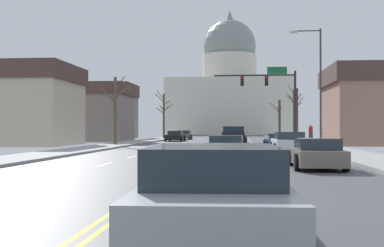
# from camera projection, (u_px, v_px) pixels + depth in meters

# --- Properties ---
(ground) EXTENTS (20.00, 180.00, 0.20)m
(ground) POSITION_uv_depth(u_px,v_px,m) (207.00, 150.00, 34.18)
(ground) COLOR #48484E
(signal_gantry) EXTENTS (7.91, 0.41, 7.33)m
(signal_gantry) POSITION_uv_depth(u_px,v_px,m) (273.00, 89.00, 47.15)
(signal_gantry) COLOR #28282D
(signal_gantry) RESTS_ON ground
(street_lamp_right) EXTENTS (2.32, 0.24, 8.74)m
(street_lamp_right) POSITION_uv_depth(u_px,v_px,m) (317.00, 78.00, 35.97)
(street_lamp_right) COLOR #333338
(street_lamp_right) RESTS_ON ground
(capitol_building) EXTENTS (28.94, 21.97, 30.15)m
(capitol_building) POSITION_uv_depth(u_px,v_px,m) (230.00, 93.00, 118.43)
(capitol_building) COLOR beige
(capitol_building) RESTS_ON ground
(pickup_truck_near_00) EXTENTS (2.30, 5.57, 1.70)m
(pickup_truck_near_00) POSITION_uv_depth(u_px,v_px,m) (234.00, 137.00, 43.47)
(pickup_truck_near_00) COLOR black
(pickup_truck_near_00) RESTS_ON ground
(sedan_near_01) EXTENTS (2.11, 4.49, 1.14)m
(sedan_near_01) POSITION_uv_depth(u_px,v_px,m) (278.00, 141.00, 37.12)
(sedan_near_01) COLOR navy
(sedan_near_01) RESTS_ON ground
(sedan_near_02) EXTENTS (2.18, 4.41, 1.32)m
(sedan_near_02) POSITION_uv_depth(u_px,v_px,m) (289.00, 143.00, 31.02)
(sedan_near_02) COLOR silver
(sedan_near_02) RESTS_ON ground
(sedan_near_03) EXTENTS (2.17, 4.49, 1.17)m
(sedan_near_03) POSITION_uv_depth(u_px,v_px,m) (227.00, 147.00, 25.42)
(sedan_near_03) COLOR #1E7247
(sedan_near_03) RESTS_ON ground
(sedan_near_04) EXTENTS (1.94, 4.24, 1.17)m
(sedan_near_04) POSITION_uv_depth(u_px,v_px,m) (316.00, 154.00, 18.85)
(sedan_near_04) COLOR #6B6056
(sedan_near_04) RESTS_ON ground
(sedan_near_05) EXTENTS (2.06, 4.54, 1.14)m
(sedan_near_05) POSITION_uv_depth(u_px,v_px,m) (233.00, 166.00, 12.93)
(sedan_near_05) COLOR silver
(sedan_near_05) RESTS_ON ground
(sedan_near_06) EXTENTS (2.20, 4.68, 1.33)m
(sedan_near_06) POSITION_uv_depth(u_px,v_px,m) (215.00, 197.00, 6.64)
(sedan_near_06) COLOR #9EA3A8
(sedan_near_06) RESTS_ON ground
(sedan_oncoming_00) EXTENTS (2.11, 4.65, 1.23)m
(sedan_oncoming_00) POSITION_uv_depth(u_px,v_px,m) (175.00, 136.00, 57.84)
(sedan_oncoming_00) COLOR black
(sedan_oncoming_00) RESTS_ON ground
(sedan_oncoming_01) EXTENTS (2.05, 4.59, 1.22)m
(sedan_oncoming_01) POSITION_uv_depth(u_px,v_px,m) (184.00, 135.00, 67.02)
(sedan_oncoming_01) COLOR #6B6056
(sedan_oncoming_01) RESTS_ON ground
(flank_building_00) EXTENTS (10.19, 7.38, 6.59)m
(flank_building_00) POSITION_uv_depth(u_px,v_px,m) (86.00, 112.00, 56.18)
(flank_building_00) COLOR slate
(flank_building_00) RESTS_ON ground
(flank_building_01) EXTENTS (9.08, 8.53, 8.16)m
(flank_building_01) POSITION_uv_depth(u_px,v_px,m) (104.00, 111.00, 73.60)
(flank_building_01) COLOR slate
(flank_building_01) RESTS_ON ground
(flank_building_02) EXTENTS (11.48, 8.81, 7.23)m
(flank_building_02) POSITION_uv_depth(u_px,v_px,m) (11.00, 105.00, 44.17)
(flank_building_02) COLOR #B2A38E
(flank_building_02) RESTS_ON ground
(bare_tree_00) EXTENTS (1.97, 2.15, 6.01)m
(bare_tree_00) POSITION_uv_depth(u_px,v_px,m) (279.00, 118.00, 80.38)
(bare_tree_00) COLOR #423328
(bare_tree_00) RESTS_ON ground
(bare_tree_01) EXTENTS (2.68, 1.55, 5.96)m
(bare_tree_01) POSITION_uv_depth(u_px,v_px,m) (115.00, 108.00, 42.72)
(bare_tree_01) COLOR brown
(bare_tree_01) RESTS_ON ground
(bare_tree_02) EXTENTS (1.79, 2.29, 5.90)m
(bare_tree_02) POSITION_uv_depth(u_px,v_px,m) (297.00, 113.00, 54.95)
(bare_tree_02) COLOR #423328
(bare_tree_02) RESTS_ON ground
(bare_tree_03) EXTENTS (2.44, 1.55, 6.61)m
(bare_tree_03) POSITION_uv_depth(u_px,v_px,m) (164.00, 114.00, 68.15)
(bare_tree_03) COLOR brown
(bare_tree_03) RESTS_ON ground
(bare_tree_04) EXTENTS (1.97, 1.92, 7.01)m
(bare_tree_04) POSITION_uv_depth(u_px,v_px,m) (294.00, 112.00, 59.55)
(bare_tree_04) COLOR brown
(bare_tree_04) RESTS_ON ground
(pedestrian_00) EXTENTS (0.35, 0.34, 1.75)m
(pedestrian_00) POSITION_uv_depth(u_px,v_px,m) (311.00, 133.00, 41.89)
(pedestrian_00) COLOR black
(pedestrian_00) RESTS_ON ground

